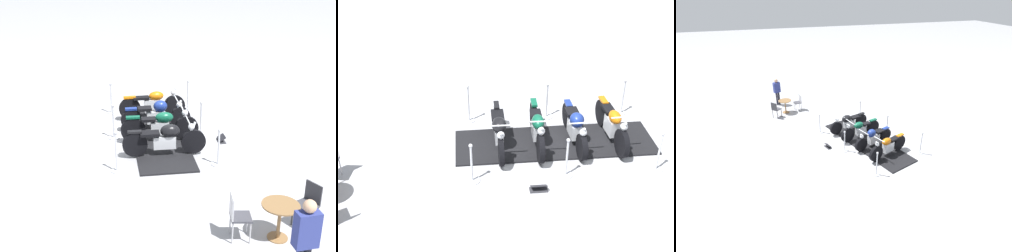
# 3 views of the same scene
# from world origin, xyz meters

# --- Properties ---
(ground_plane) EXTENTS (80.00, 80.00, 0.00)m
(ground_plane) POSITION_xyz_m (0.00, 0.00, 0.00)
(ground_plane) COLOR #B2B2B7
(display_platform) EXTENTS (3.09, 5.30, 0.05)m
(display_platform) POSITION_xyz_m (0.00, 0.00, 0.02)
(display_platform) COLOR black
(display_platform) RESTS_ON ground_plane
(motorcycle_black) EXTENTS (2.19, 0.91, 0.99)m
(motorcycle_black) POSITION_xyz_m (0.51, -1.35, 0.52)
(motorcycle_black) COLOR black
(motorcycle_black) RESTS_ON display_platform
(motorcycle_forest) EXTENTS (2.19, 0.91, 1.04)m
(motorcycle_forest) POSITION_xyz_m (0.19, -0.45, 0.52)
(motorcycle_forest) COLOR black
(motorcycle_forest) RESTS_ON display_platform
(motorcycle_navy) EXTENTS (2.07, 0.97, 0.95)m
(motorcycle_navy) POSITION_xyz_m (-0.13, 0.47, 0.50)
(motorcycle_navy) COLOR black
(motorcycle_navy) RESTS_ON display_platform
(motorcycle_copper) EXTENTS (2.07, 0.98, 1.03)m
(motorcycle_copper) POSITION_xyz_m (-0.45, 1.37, 0.51)
(motorcycle_copper) COLOR black
(motorcycle_copper) RESTS_ON display_platform
(stanchion_right_front) EXTENTS (0.36, 0.36, 1.02)m
(stanchion_right_front) POSITION_xyz_m (1.95, -1.61, 0.30)
(stanchion_right_front) COLOR silver
(stanchion_right_front) RESTS_ON ground_plane
(stanchion_left_rear) EXTENTS (0.29, 0.29, 1.08)m
(stanchion_left_rear) POSITION_xyz_m (-1.95, 1.61, 0.39)
(stanchion_left_rear) COLOR silver
(stanchion_left_rear) RESTS_ON ground_plane
(stanchion_right_mid) EXTENTS (0.34, 0.34, 1.03)m
(stanchion_right_mid) POSITION_xyz_m (1.24, 0.43, 0.32)
(stanchion_right_mid) COLOR silver
(stanchion_right_mid) RESTS_ON ground_plane
(stanchion_left_mid) EXTENTS (0.36, 0.36, 1.07)m
(stanchion_left_mid) POSITION_xyz_m (-1.24, -0.43, 0.31)
(stanchion_left_mid) COLOR silver
(stanchion_left_mid) RESTS_ON ground_plane
(stanchion_left_front) EXTENTS (0.31, 0.31, 1.11)m
(stanchion_left_front) POSITION_xyz_m (-0.54, -2.47, 0.38)
(stanchion_left_front) COLOR silver
(stanchion_left_front) RESTS_ON ground_plane
(stanchion_right_rear) EXTENTS (0.33, 0.33, 1.07)m
(stanchion_right_rear) POSITION_xyz_m (0.54, 2.47, 0.34)
(stanchion_right_rear) COLOR silver
(stanchion_right_rear) RESTS_ON ground_plane
(info_placard) EXTENTS (0.32, 0.45, 0.19)m
(info_placard) POSITION_xyz_m (1.91, -0.08, 0.06)
(info_placard) COLOR #333338
(info_placard) RESTS_ON ground_plane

